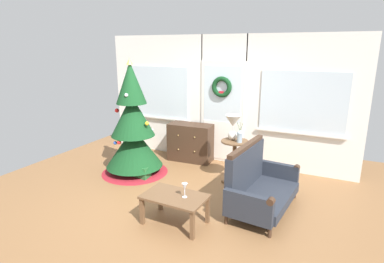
{
  "coord_description": "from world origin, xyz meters",
  "views": [
    {
      "loc": [
        2.17,
        -3.83,
        2.32
      ],
      "look_at": [
        0.05,
        0.55,
        1.0
      ],
      "focal_mm": 29.48,
      "sensor_mm": 36.0,
      "label": 1
    }
  ],
  "objects_px": {
    "coffee_table": "(175,200)",
    "settee_sofa": "(257,185)",
    "dresser_cabinet": "(191,142)",
    "gift_box": "(143,172)",
    "christmas_tree": "(133,132)",
    "table_lamp": "(233,124)",
    "flower_vase": "(240,136)",
    "side_table": "(234,152)",
    "wine_glass": "(185,187)"
  },
  "relations": [
    {
      "from": "christmas_tree",
      "to": "settee_sofa",
      "type": "distance_m",
      "value": 2.5
    },
    {
      "from": "settee_sofa",
      "to": "coffee_table",
      "type": "xyz_separation_m",
      "value": [
        -0.88,
        -0.89,
        -0.03
      ]
    },
    {
      "from": "settee_sofa",
      "to": "table_lamp",
      "type": "relative_size",
      "value": 3.24
    },
    {
      "from": "dresser_cabinet",
      "to": "flower_vase",
      "type": "height_order",
      "value": "flower_vase"
    },
    {
      "from": "wine_glass",
      "to": "table_lamp",
      "type": "bearing_deg",
      "value": 88.27
    },
    {
      "from": "dresser_cabinet",
      "to": "side_table",
      "type": "relative_size",
      "value": 1.26
    },
    {
      "from": "side_table",
      "to": "gift_box",
      "type": "bearing_deg",
      "value": -156.36
    },
    {
      "from": "dresser_cabinet",
      "to": "gift_box",
      "type": "relative_size",
      "value": 3.99
    },
    {
      "from": "christmas_tree",
      "to": "side_table",
      "type": "height_order",
      "value": "christmas_tree"
    },
    {
      "from": "table_lamp",
      "to": "flower_vase",
      "type": "relative_size",
      "value": 1.26
    },
    {
      "from": "settee_sofa",
      "to": "side_table",
      "type": "height_order",
      "value": "settee_sofa"
    },
    {
      "from": "coffee_table",
      "to": "gift_box",
      "type": "distance_m",
      "value": 1.65
    },
    {
      "from": "wine_glass",
      "to": "gift_box",
      "type": "height_order",
      "value": "wine_glass"
    },
    {
      "from": "side_table",
      "to": "coffee_table",
      "type": "distance_m",
      "value": 1.75
    },
    {
      "from": "gift_box",
      "to": "dresser_cabinet",
      "type": "bearing_deg",
      "value": 73.91
    },
    {
      "from": "table_lamp",
      "to": "side_table",
      "type": "bearing_deg",
      "value": -33.69
    },
    {
      "from": "table_lamp",
      "to": "wine_glass",
      "type": "relative_size",
      "value": 2.26
    },
    {
      "from": "christmas_tree",
      "to": "side_table",
      "type": "bearing_deg",
      "value": 14.63
    },
    {
      "from": "settee_sofa",
      "to": "wine_glass",
      "type": "bearing_deg",
      "value": -130.48
    },
    {
      "from": "table_lamp",
      "to": "coffee_table",
      "type": "xyz_separation_m",
      "value": [
        -0.19,
        -1.76,
        -0.67
      ]
    },
    {
      "from": "dresser_cabinet",
      "to": "settee_sofa",
      "type": "relative_size",
      "value": 0.65
    },
    {
      "from": "christmas_tree",
      "to": "dresser_cabinet",
      "type": "xyz_separation_m",
      "value": [
        0.67,
        1.05,
        -0.4
      ]
    },
    {
      "from": "coffee_table",
      "to": "settee_sofa",
      "type": "bearing_deg",
      "value": 45.14
    },
    {
      "from": "christmas_tree",
      "to": "coffee_table",
      "type": "bearing_deg",
      "value": -38.66
    },
    {
      "from": "christmas_tree",
      "to": "gift_box",
      "type": "distance_m",
      "value": 0.77
    },
    {
      "from": "settee_sofa",
      "to": "table_lamp",
      "type": "distance_m",
      "value": 1.28
    },
    {
      "from": "side_table",
      "to": "coffee_table",
      "type": "xyz_separation_m",
      "value": [
        -0.25,
        -1.72,
        -0.17
      ]
    },
    {
      "from": "settee_sofa",
      "to": "flower_vase",
      "type": "bearing_deg",
      "value": 124.45
    },
    {
      "from": "side_table",
      "to": "wine_glass",
      "type": "xyz_separation_m",
      "value": [
        -0.11,
        -1.7,
        0.03
      ]
    },
    {
      "from": "christmas_tree",
      "to": "wine_glass",
      "type": "height_order",
      "value": "christmas_tree"
    },
    {
      "from": "side_table",
      "to": "gift_box",
      "type": "relative_size",
      "value": 3.17
    },
    {
      "from": "coffee_table",
      "to": "wine_glass",
      "type": "height_order",
      "value": "wine_glass"
    },
    {
      "from": "christmas_tree",
      "to": "flower_vase",
      "type": "xyz_separation_m",
      "value": [
        1.91,
        0.41,
        0.06
      ]
    },
    {
      "from": "dresser_cabinet",
      "to": "coffee_table",
      "type": "xyz_separation_m",
      "value": [
        0.89,
        -2.3,
        -0.04
      ]
    },
    {
      "from": "christmas_tree",
      "to": "table_lamp",
      "type": "relative_size",
      "value": 4.84
    },
    {
      "from": "dresser_cabinet",
      "to": "christmas_tree",
      "type": "bearing_deg",
      "value": -122.34
    },
    {
      "from": "gift_box",
      "to": "settee_sofa",
      "type": "bearing_deg",
      "value": -4.69
    },
    {
      "from": "settee_sofa",
      "to": "gift_box",
      "type": "distance_m",
      "value": 2.15
    },
    {
      "from": "christmas_tree",
      "to": "settee_sofa",
      "type": "relative_size",
      "value": 1.49
    },
    {
      "from": "coffee_table",
      "to": "gift_box",
      "type": "relative_size",
      "value": 3.71
    },
    {
      "from": "dresser_cabinet",
      "to": "gift_box",
      "type": "distance_m",
      "value": 1.32
    },
    {
      "from": "side_table",
      "to": "table_lamp",
      "type": "bearing_deg",
      "value": 146.31
    },
    {
      "from": "settee_sofa",
      "to": "wine_glass",
      "type": "distance_m",
      "value": 1.16
    },
    {
      "from": "settee_sofa",
      "to": "side_table",
      "type": "bearing_deg",
      "value": 127.12
    },
    {
      "from": "dresser_cabinet",
      "to": "coffee_table",
      "type": "height_order",
      "value": "dresser_cabinet"
    },
    {
      "from": "flower_vase",
      "to": "wine_glass",
      "type": "distance_m",
      "value": 1.68
    },
    {
      "from": "settee_sofa",
      "to": "coffee_table",
      "type": "relative_size",
      "value": 1.66
    },
    {
      "from": "settee_sofa",
      "to": "gift_box",
      "type": "xyz_separation_m",
      "value": [
        -2.13,
        0.17,
        -0.26
      ]
    },
    {
      "from": "side_table",
      "to": "flower_vase",
      "type": "relative_size",
      "value": 2.09
    },
    {
      "from": "table_lamp",
      "to": "flower_vase",
      "type": "xyz_separation_m",
      "value": [
        0.16,
        -0.1,
        -0.17
      ]
    }
  ]
}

